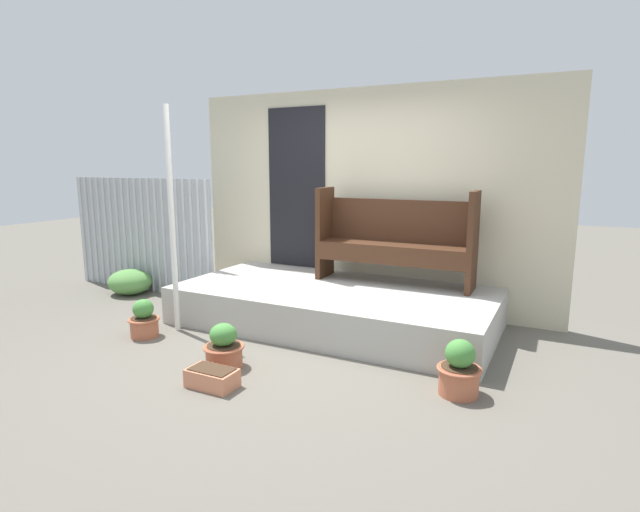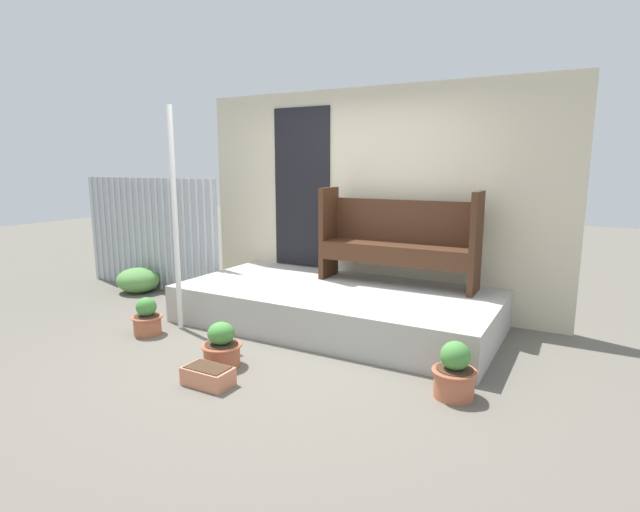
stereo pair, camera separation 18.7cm
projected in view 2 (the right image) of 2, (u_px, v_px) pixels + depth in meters
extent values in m
plane|color=#666056|center=(289.00, 347.00, 4.77)|extent=(24.00, 24.00, 0.00)
cube|color=#B2AFA8|center=(336.00, 306.00, 5.41)|extent=(3.37, 1.67, 0.40)
cube|color=beige|center=(370.00, 200.00, 5.95)|extent=(4.57, 0.06, 2.60)
cube|color=black|center=(302.00, 188.00, 6.34)|extent=(0.80, 0.02, 2.00)
cube|color=#ADB2B7|center=(150.00, 234.00, 6.91)|extent=(2.42, 0.02, 1.54)
cylinder|color=silver|center=(95.00, 229.00, 7.44)|extent=(0.04, 0.04, 1.54)
cylinder|color=silver|center=(100.00, 229.00, 7.39)|extent=(0.04, 0.04, 1.54)
cylinder|color=silver|center=(105.00, 230.00, 7.33)|extent=(0.04, 0.04, 1.54)
cylinder|color=silver|center=(111.00, 230.00, 7.27)|extent=(0.04, 0.04, 1.54)
cylinder|color=silver|center=(116.00, 231.00, 7.21)|extent=(0.04, 0.04, 1.54)
cylinder|color=silver|center=(122.00, 231.00, 7.15)|extent=(0.04, 0.04, 1.54)
cylinder|color=silver|center=(128.00, 232.00, 7.10)|extent=(0.04, 0.04, 1.54)
cylinder|color=silver|center=(134.00, 232.00, 7.04)|extent=(0.04, 0.04, 1.54)
cylinder|color=silver|center=(140.00, 233.00, 6.98)|extent=(0.04, 0.04, 1.54)
cylinder|color=silver|center=(146.00, 234.00, 6.92)|extent=(0.04, 0.04, 1.54)
cylinder|color=silver|center=(152.00, 234.00, 6.86)|extent=(0.04, 0.04, 1.54)
cylinder|color=silver|center=(158.00, 235.00, 6.81)|extent=(0.04, 0.04, 1.54)
cylinder|color=silver|center=(165.00, 235.00, 6.75)|extent=(0.04, 0.04, 1.54)
cylinder|color=silver|center=(171.00, 236.00, 6.69)|extent=(0.04, 0.04, 1.54)
cylinder|color=silver|center=(178.00, 237.00, 6.63)|extent=(0.04, 0.04, 1.54)
cylinder|color=silver|center=(185.00, 237.00, 6.57)|extent=(0.04, 0.04, 1.54)
cylinder|color=silver|center=(192.00, 238.00, 6.52)|extent=(0.04, 0.04, 1.54)
cylinder|color=silver|center=(199.00, 239.00, 6.46)|extent=(0.04, 0.04, 1.54)
cylinder|color=silver|center=(206.00, 239.00, 6.40)|extent=(0.04, 0.04, 1.54)
cylinder|color=silver|center=(213.00, 240.00, 6.34)|extent=(0.04, 0.04, 1.54)
cylinder|color=white|center=(175.00, 221.00, 5.11)|extent=(0.06, 0.06, 2.30)
cube|color=#422616|center=(329.00, 233.00, 5.85)|extent=(0.07, 0.40, 1.05)
cube|color=#422616|center=(476.00, 243.00, 5.06)|extent=(0.07, 0.40, 1.05)
cube|color=#422616|center=(397.00, 246.00, 5.47)|extent=(1.63, 0.42, 0.04)
cube|color=#422616|center=(391.00, 258.00, 5.33)|extent=(1.63, 0.05, 0.16)
cube|color=#422616|center=(403.00, 221.00, 5.58)|extent=(1.63, 0.06, 0.48)
cylinder|color=#B26042|center=(147.00, 325.00, 5.11)|extent=(0.27, 0.27, 0.20)
torus|color=#B26042|center=(147.00, 317.00, 5.09)|extent=(0.31, 0.31, 0.02)
cylinder|color=#422D1E|center=(147.00, 316.00, 5.09)|extent=(0.25, 0.25, 0.01)
ellipsoid|color=#478C3D|center=(146.00, 307.00, 5.07)|extent=(0.21, 0.21, 0.19)
cylinder|color=#B26042|center=(222.00, 355.00, 4.31)|extent=(0.31, 0.31, 0.20)
torus|color=#B26042|center=(222.00, 345.00, 4.29)|extent=(0.35, 0.35, 0.02)
cylinder|color=#422D1E|center=(221.00, 344.00, 4.29)|extent=(0.29, 0.29, 0.01)
ellipsoid|color=#478C3D|center=(221.00, 333.00, 4.27)|extent=(0.23, 0.23, 0.19)
cylinder|color=#B26042|center=(454.00, 383.00, 3.73)|extent=(0.30, 0.30, 0.22)
torus|color=#B26042|center=(455.00, 371.00, 3.71)|extent=(0.34, 0.34, 0.02)
cylinder|color=#422D1E|center=(455.00, 369.00, 3.71)|extent=(0.27, 0.27, 0.01)
ellipsoid|color=#478C3D|center=(455.00, 356.00, 3.69)|extent=(0.22, 0.22, 0.22)
cube|color=tan|center=(208.00, 376.00, 3.94)|extent=(0.39, 0.23, 0.14)
cube|color=#422D1E|center=(208.00, 367.00, 3.93)|extent=(0.34, 0.19, 0.01)
ellipsoid|color=#599347|center=(138.00, 280.00, 6.77)|extent=(0.59, 0.54, 0.33)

